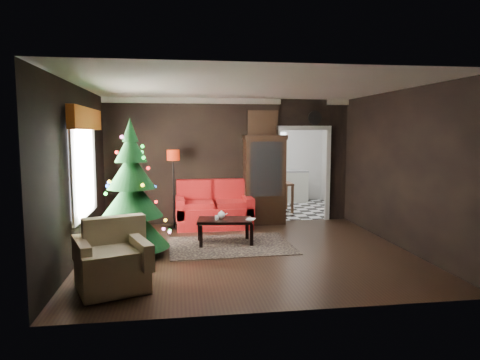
{
  "coord_description": "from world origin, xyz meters",
  "views": [
    {
      "loc": [
        -1.17,
        -7.13,
        2.05
      ],
      "look_at": [
        0.0,
        0.9,
        1.15
      ],
      "focal_mm": 32.24,
      "sensor_mm": 36.0,
      "label": 1
    }
  ],
  "objects": [
    {
      "name": "wall_clock",
      "position": [
        1.95,
        2.45,
        2.38
      ],
      "size": [
        0.32,
        0.32,
        0.06
      ],
      "primitive_type": "cylinder",
      "color": "white",
      "rests_on": "wall_back"
    },
    {
      "name": "armchair",
      "position": [
        -2.04,
        -1.51,
        0.46
      ],
      "size": [
        1.13,
        1.13,
        0.9
      ],
      "primitive_type": null,
      "rotation": [
        0.0,
        0.0,
        0.35
      ],
      "color": "beige",
      "rests_on": "ground"
    },
    {
      "name": "cup_a",
      "position": [
        -0.46,
        0.68,
        0.49
      ],
      "size": [
        0.09,
        0.09,
        0.06
      ],
      "primitive_type": "cylinder",
      "rotation": [
        0.0,
        0.0,
        -0.2
      ],
      "color": "white",
      "rests_on": "coffee_table"
    },
    {
      "name": "teapot",
      "position": [
        -0.38,
        0.68,
        0.53
      ],
      "size": [
        0.18,
        0.18,
        0.15
      ],
      "primitive_type": null,
      "rotation": [
        0.0,
        0.0,
        0.19
      ],
      "color": "white",
      "rests_on": "coffee_table"
    },
    {
      "name": "kitchen_window",
      "position": [
        1.7,
        5.45,
        1.7
      ],
      "size": [
        0.7,
        0.06,
        0.7
      ],
      "primitive_type": "cube",
      "color": "white",
      "rests_on": "ground"
    },
    {
      "name": "doorway",
      "position": [
        1.7,
        2.5,
        1.05
      ],
      "size": [
        1.1,
        0.1,
        2.1
      ],
      "primitive_type": null,
      "color": "silver",
      "rests_on": "ground"
    },
    {
      "name": "kitchen_counter",
      "position": [
        1.7,
        5.2,
        0.45
      ],
      "size": [
        1.8,
        0.6,
        0.9
      ],
      "primitive_type": "cube",
      "color": "silver",
      "rests_on": "ground"
    },
    {
      "name": "wall_right",
      "position": [
        2.75,
        0.0,
        1.4
      ],
      "size": [
        0.0,
        5.5,
        5.5
      ],
      "primitive_type": "plane",
      "rotation": [
        1.57,
        0.0,
        -1.57
      ],
      "color": "black",
      "rests_on": "ground"
    },
    {
      "name": "ceiling",
      "position": [
        0.0,
        0.0,
        2.8
      ],
      "size": [
        5.5,
        5.5,
        0.0
      ],
      "primitive_type": "plane",
      "rotation": [
        3.14,
        0.0,
        0.0
      ],
      "color": "white",
      "rests_on": "ground"
    },
    {
      "name": "loveseat",
      "position": [
        -0.4,
        2.05,
        0.5
      ],
      "size": [
        1.7,
        0.9,
        1.0
      ],
      "primitive_type": null,
      "color": "maroon",
      "rests_on": "ground"
    },
    {
      "name": "cup_b",
      "position": [
        -0.48,
        0.58,
        0.49
      ],
      "size": [
        0.07,
        0.07,
        0.05
      ],
      "primitive_type": "cylinder",
      "rotation": [
        0.0,
        0.0,
        0.16
      ],
      "color": "white",
      "rests_on": "coffee_table"
    },
    {
      "name": "wall_left",
      "position": [
        -2.75,
        0.0,
        1.4
      ],
      "size": [
        0.0,
        5.5,
        5.5
      ],
      "primitive_type": "plane",
      "rotation": [
        1.57,
        0.0,
        1.57
      ],
      "color": "black",
      "rests_on": "ground"
    },
    {
      "name": "floor",
      "position": [
        0.0,
        0.0,
        0.0
      ],
      "size": [
        5.5,
        5.5,
        0.0
      ],
      "primitive_type": "plane",
      "color": "black",
      "rests_on": "ground"
    },
    {
      "name": "curio_cabinet",
      "position": [
        0.75,
        2.27,
        0.95
      ],
      "size": [
        0.9,
        0.45,
        1.9
      ],
      "primitive_type": null,
      "color": "black",
      "rests_on": "ground"
    },
    {
      "name": "rug",
      "position": [
        -0.24,
        0.46,
        0.01
      ],
      "size": [
        2.26,
        1.68,
        0.01
      ],
      "primitive_type": "cube",
      "rotation": [
        0.0,
        0.0,
        0.03
      ],
      "color": "#47323C",
      "rests_on": "ground"
    },
    {
      "name": "valance",
      "position": [
        -2.63,
        0.2,
        2.27
      ],
      "size": [
        0.12,
        2.1,
        0.35
      ],
      "primitive_type": "cube",
      "color": "#A84E16",
      "rests_on": "wall_left"
    },
    {
      "name": "christmas_tree",
      "position": [
        -1.92,
        0.06,
        1.05
      ],
      "size": [
        1.53,
        1.53,
        2.3
      ],
      "primitive_type": null,
      "rotation": [
        0.0,
        0.0,
        -0.33
      ],
      "color": "black",
      "rests_on": "ground"
    },
    {
      "name": "wall_back",
      "position": [
        0.0,
        2.5,
        1.4
      ],
      "size": [
        5.5,
        0.0,
        5.5
      ],
      "primitive_type": "plane",
      "rotation": [
        1.57,
        0.0,
        0.0
      ],
      "color": "black",
      "rests_on": "ground"
    },
    {
      "name": "painting",
      "position": [
        0.75,
        2.46,
        2.25
      ],
      "size": [
        0.62,
        0.05,
        0.52
      ],
      "primitive_type": "cube",
      "color": "#B98747",
      "rests_on": "wall_back"
    },
    {
      "name": "book",
      "position": [
        0.07,
        0.54,
        0.56
      ],
      "size": [
        0.15,
        0.07,
        0.21
      ],
      "primitive_type": "imported",
      "rotation": [
        0.0,
        0.0,
        -0.4
      ],
      "color": "gray",
      "rests_on": "coffee_table"
    },
    {
      "name": "coffee_table",
      "position": [
        -0.32,
        0.63,
        0.24
      ],
      "size": [
        1.06,
        0.72,
        0.45
      ],
      "primitive_type": null,
      "rotation": [
        0.0,
        0.0,
        -0.13
      ],
      "color": "black",
      "rests_on": "rug"
    },
    {
      "name": "wall_front",
      "position": [
        0.0,
        -2.5,
        1.4
      ],
      "size": [
        5.5,
        0.0,
        5.5
      ],
      "primitive_type": "plane",
      "rotation": [
        -1.57,
        0.0,
        0.0
      ],
      "color": "black",
      "rests_on": "ground"
    },
    {
      "name": "floor_lamp",
      "position": [
        -1.26,
        2.07,
        0.83
      ],
      "size": [
        0.38,
        0.38,
        1.71
      ],
      "primitive_type": null,
      "rotation": [
        0.0,
        0.0,
        -0.38
      ],
      "color": "black",
      "rests_on": "ground"
    },
    {
      "name": "left_window",
      "position": [
        -2.71,
        0.2,
        1.45
      ],
      "size": [
        0.05,
        1.6,
        1.4
      ],
      "primitive_type": "cube",
      "color": "white",
      "rests_on": "wall_left"
    },
    {
      "name": "kitchen_floor",
      "position": [
        1.7,
        4.0,
        0.0
      ],
      "size": [
        3.0,
        3.0,
        0.0
      ],
      "primitive_type": "plane",
      "color": "white",
      "rests_on": "ground"
    },
    {
      "name": "kitchen_table",
      "position": [
        1.4,
        3.7,
        0.38
      ],
      "size": [
        0.7,
        0.7,
        0.75
      ],
      "primitive_type": null,
      "color": "brown",
      "rests_on": "ground"
    }
  ]
}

